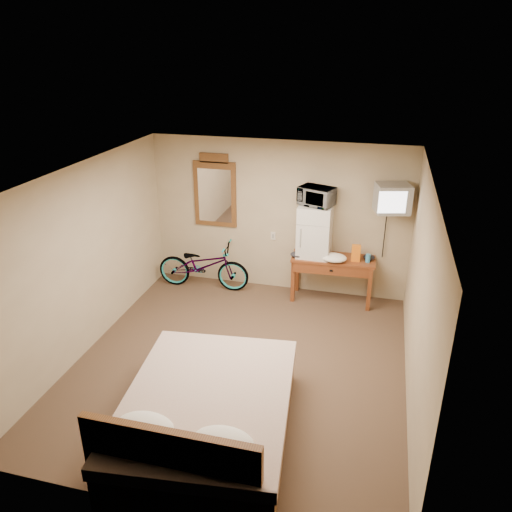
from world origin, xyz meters
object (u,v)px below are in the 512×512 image
(bicycle, at_px, (203,265))
(wall_mirror, at_px, (215,192))
(blue_cup, at_px, (368,258))
(desk, at_px, (333,266))
(crt_television, at_px, (392,198))
(microwave, at_px, (317,196))
(mini_fridge, at_px, (315,231))
(bed, at_px, (206,416))

(bicycle, bearing_deg, wall_mirror, -25.68)
(blue_cup, bearing_deg, wall_mirror, 173.77)
(desk, height_order, wall_mirror, wall_mirror)
(crt_television, relative_size, bicycle, 0.40)
(blue_cup, relative_size, bicycle, 0.08)
(microwave, height_order, blue_cup, microwave)
(desk, relative_size, wall_mirror, 1.08)
(mini_fridge, relative_size, bicycle, 0.53)
(crt_television, distance_m, bed, 4.08)
(mini_fridge, xyz_separation_m, bicycle, (-1.83, -0.11, -0.75))
(desk, xyz_separation_m, microwave, (-0.32, 0.06, 1.09))
(desk, xyz_separation_m, mini_fridge, (-0.32, 0.06, 0.54))
(desk, xyz_separation_m, wall_mirror, (-2.01, 0.27, 0.98))
(mini_fridge, relative_size, bed, 0.34)
(blue_cup, distance_m, bed, 3.70)
(blue_cup, height_order, bed, bed)
(microwave, height_order, bicycle, microwave)
(blue_cup, height_order, wall_mirror, wall_mirror)
(desk, height_order, bicycle, bicycle)
(bicycle, bearing_deg, microwave, -89.02)
(bicycle, bearing_deg, bed, -162.16)
(wall_mirror, xyz_separation_m, bicycle, (-0.14, -0.32, -1.20))
(microwave, distance_m, bicycle, 2.25)
(blue_cup, relative_size, bed, 0.05)
(desk, relative_size, mini_fridge, 1.59)
(wall_mirror, bearing_deg, desk, -7.68)
(bed, bearing_deg, crt_television, 63.21)
(crt_television, bearing_deg, wall_mirror, 174.88)
(bicycle, bearing_deg, blue_cup, -91.54)
(blue_cup, xyz_separation_m, crt_television, (0.26, 0.03, 0.97))
(desk, height_order, blue_cup, blue_cup)
(mini_fridge, height_order, wall_mirror, wall_mirror)
(microwave, relative_size, crt_television, 0.82)
(microwave, distance_m, wall_mirror, 1.71)
(crt_television, xyz_separation_m, bed, (-1.71, -3.39, -1.49))
(wall_mirror, bearing_deg, mini_fridge, -7.10)
(mini_fridge, bearing_deg, wall_mirror, 172.90)
(desk, relative_size, bicycle, 0.84)
(microwave, height_order, wall_mirror, wall_mirror)
(mini_fridge, distance_m, bed, 3.59)
(microwave, distance_m, blue_cup, 1.24)
(mini_fridge, bearing_deg, microwave, 56.28)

